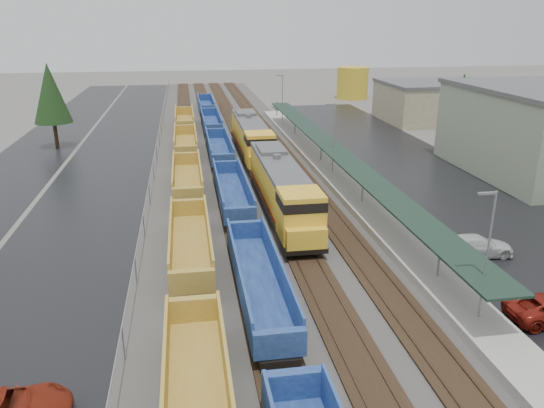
{
  "coord_description": "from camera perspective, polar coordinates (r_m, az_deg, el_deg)",
  "views": [
    {
      "loc": [
        -5.88,
        -3.33,
        16.23
      ],
      "look_at": [
        0.72,
        36.79,
        2.0
      ],
      "focal_mm": 35.0,
      "sensor_mm": 36.0,
      "label": 1
    }
  ],
  "objects": [
    {
      "name": "ballast_strip",
      "position": [
        65.63,
        -3.93,
        4.96
      ],
      "size": [
        20.0,
        160.0,
        0.08
      ],
      "primitive_type": "cube",
      "color": "#302D2B",
      "rests_on": "ground"
    },
    {
      "name": "distant_hills",
      "position": [
        220.53,
        4.11,
        15.02
      ],
      "size": [
        301.0,
        140.0,
        25.2
      ],
      "color": "#4E5F4A",
      "rests_on": "ground"
    },
    {
      "name": "well_string_blue",
      "position": [
        48.83,
        -4.33,
        1.28
      ],
      "size": [
        2.66,
        121.26,
        2.36
      ],
      "color": "navy",
      "rests_on": "ground"
    },
    {
      "name": "well_string_yellow",
      "position": [
        37.92,
        -8.78,
        -4.29
      ],
      "size": [
        2.79,
        111.56,
        2.47
      ],
      "color": "#A9812F",
      "rests_on": "ground"
    },
    {
      "name": "tree_east",
      "position": [
        70.75,
        19.71,
        10.26
      ],
      "size": [
        4.4,
        4.4,
        10.0
      ],
      "color": "#332316",
      "rests_on": "ground"
    },
    {
      "name": "east_commuter_lot",
      "position": [
        61.05,
        15.11,
        3.2
      ],
      "size": [
        16.0,
        100.0,
        0.02
      ],
      "primitive_type": "cube",
      "color": "black",
      "rests_on": "ground"
    },
    {
      "name": "station_platform",
      "position": [
        57.64,
        6.5,
        3.56
      ],
      "size": [
        3.0,
        80.0,
        8.0
      ],
      "color": "#9E9B93",
      "rests_on": "ground"
    },
    {
      "name": "chainlink_fence",
      "position": [
        63.58,
        -12.41,
        5.54
      ],
      "size": [
        0.08,
        160.04,
        2.02
      ],
      "color": "gray",
      "rests_on": "ground"
    },
    {
      "name": "west_parking_lot",
      "position": [
        66.01,
        -17.03,
        4.21
      ],
      "size": [
        10.0,
        160.0,
        0.02
      ],
      "primitive_type": "cube",
      "color": "black",
      "rests_on": "ground"
    },
    {
      "name": "storage_tank",
      "position": [
        117.32,
        8.65,
        12.75
      ],
      "size": [
        6.6,
        6.6,
        6.6
      ],
      "primitive_type": "cylinder",
      "color": "gold",
      "rests_on": "ground"
    },
    {
      "name": "locomotive_lead",
      "position": [
        45.29,
        1.12,
        1.62
      ],
      "size": [
        3.15,
        20.74,
        4.7
      ],
      "color": "black",
      "rests_on": "ground"
    },
    {
      "name": "trackbed",
      "position": [
        65.61,
        -3.93,
        5.06
      ],
      "size": [
        14.6,
        160.0,
        0.22
      ],
      "color": "black",
      "rests_on": "ground"
    },
    {
      "name": "locomotive_trail",
      "position": [
        65.38,
        -2.23,
        7.14
      ],
      "size": [
        3.15,
        20.74,
        4.7
      ],
      "color": "black",
      "rests_on": "ground"
    },
    {
      "name": "tree_west_far",
      "position": [
        75.85,
        -22.75,
        10.93
      ],
      "size": [
        4.84,
        4.84,
        11.0
      ],
      "color": "#332316",
      "rests_on": "ground"
    },
    {
      "name": "parked_car_east_c",
      "position": [
        41.06,
        21.16,
        -4.23
      ],
      "size": [
        2.46,
        5.32,
        1.51
      ],
      "primitive_type": "imported",
      "rotation": [
        0.0,
        0.0,
        1.5
      ],
      "color": "silver",
      "rests_on": "ground"
    },
    {
      "name": "west_road",
      "position": [
        68.12,
        -25.39,
        3.62
      ],
      "size": [
        9.0,
        160.0,
        0.02
      ],
      "primitive_type": "cube",
      "color": "black",
      "rests_on": "ground"
    }
  ]
}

